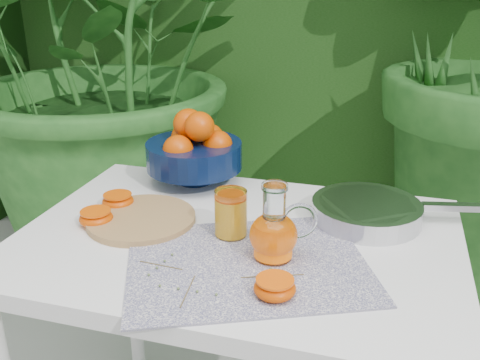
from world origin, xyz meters
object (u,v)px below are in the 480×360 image
(fruit_bowl, at_px, (195,149))
(saute_pan, at_px, (368,210))
(juice_pitcher, at_px, (274,233))
(cutting_board, at_px, (141,219))
(white_table, at_px, (238,266))

(fruit_bowl, distance_m, saute_pan, 0.51)
(fruit_bowl, height_order, juice_pitcher, fruit_bowl)
(fruit_bowl, xyz_separation_m, juice_pitcher, (0.31, -0.36, -0.04))
(cutting_board, height_order, fruit_bowl, fruit_bowl)
(white_table, height_order, juice_pitcher, juice_pitcher)
(fruit_bowl, bearing_deg, white_table, -53.91)
(cutting_board, relative_size, saute_pan, 0.54)
(white_table, distance_m, cutting_board, 0.26)
(juice_pitcher, bearing_deg, saute_pan, 53.61)
(white_table, xyz_separation_m, fruit_bowl, (-0.21, 0.29, 0.18))
(fruit_bowl, bearing_deg, saute_pan, -14.05)
(cutting_board, xyz_separation_m, fruit_bowl, (0.03, 0.28, 0.09))
(white_table, bearing_deg, juice_pitcher, -37.18)
(white_table, distance_m, fruit_bowl, 0.40)
(cutting_board, height_order, saute_pan, saute_pan)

